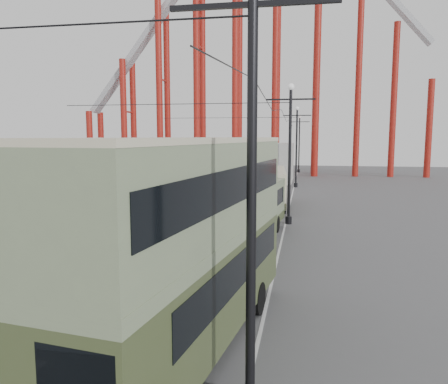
% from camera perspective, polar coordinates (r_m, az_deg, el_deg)
% --- Properties ---
extents(ground, '(160.00, 160.00, 0.00)m').
position_cam_1_polar(ground, '(14.44, -18.68, -17.13)').
color(ground, '#535356').
rests_on(ground, ground).
extents(road_markings, '(12.52, 120.00, 0.01)m').
position_cam_1_polar(road_markings, '(32.53, -2.94, -3.16)').
color(road_markings, silver).
rests_on(road_markings, ground).
extents(lamp_post_near, '(3.20, 0.44, 10.80)m').
position_cam_1_polar(lamp_post_near, '(8.71, 3.79, 20.48)').
color(lamp_post_near, black).
rests_on(lamp_post_near, ground).
extents(lamp_post_mid, '(3.20, 0.44, 9.32)m').
position_cam_1_polar(lamp_post_mid, '(29.46, 8.58, 4.84)').
color(lamp_post_mid, black).
rests_on(lamp_post_mid, ground).
extents(lamp_post_far, '(3.20, 0.44, 9.32)m').
position_cam_1_polar(lamp_post_far, '(51.44, 9.44, 5.81)').
color(lamp_post_far, black).
rests_on(lamp_post_far, ground).
extents(lamp_post_distant, '(3.20, 0.44, 9.32)m').
position_cam_1_polar(lamp_post_distant, '(73.43, 9.79, 6.19)').
color(lamp_post_distant, black).
rests_on(lamp_post_distant, ground).
extents(roller_coaster, '(52.95, 5.00, 55.48)m').
position_cam_1_polar(roller_coaster, '(70.99, 3.06, 21.12)').
color(roller_coaster, maroon).
rests_on(roller_coaster, ground).
extents(fairground_shed, '(22.00, 10.00, 5.00)m').
position_cam_1_polar(fairground_shed, '(59.86, -1.66, 4.00)').
color(fairground_shed, '#9C9C97').
rests_on(fairground_shed, ground).
extents(double_decker_bus, '(4.20, 11.15, 5.84)m').
position_cam_1_polar(double_decker_bus, '(11.73, -5.00, -5.56)').
color(double_decker_bus, '#3C4827').
rests_on(double_decker_bus, ground).
extents(single_decker_green, '(3.89, 11.48, 3.18)m').
position_cam_1_polar(single_decker_green, '(23.90, 2.66, -2.58)').
color(single_decker_green, gray).
rests_on(single_decker_green, ground).
extents(single_decker_cream, '(3.30, 10.33, 3.16)m').
position_cam_1_polar(single_decker_cream, '(36.75, 5.95, 0.81)').
color(single_decker_cream, beige).
rests_on(single_decker_cream, ground).
extents(pedestrian, '(0.78, 0.62, 1.88)m').
position_cam_1_polar(pedestrian, '(23.76, 0.98, -4.73)').
color(pedestrian, black).
rests_on(pedestrian, ground).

